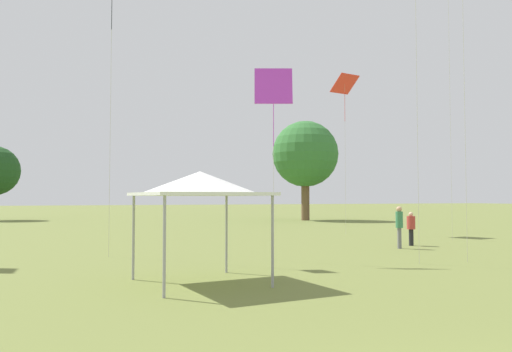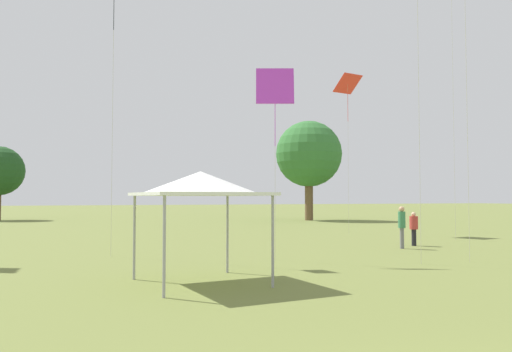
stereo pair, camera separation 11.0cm
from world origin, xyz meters
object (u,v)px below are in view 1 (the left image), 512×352
Objects in this scene: canopy_tent at (200,184)px; kite_2 at (345,86)px; person_standing_2 at (399,223)px; person_standing_0 at (411,226)px; distant_tree_1 at (305,154)px; kite_4 at (273,88)px.

kite_2 is (12.95, 13.74, 6.53)m from canopy_tent.
person_standing_2 is at bearing 27.10° from canopy_tent.
person_standing_2 is 0.54× the size of canopy_tent.
kite_2 reaches higher than person_standing_0.
distant_tree_1 reaches higher than person_standing_0.
canopy_tent is 19.98m from kite_2.
kite_2 is at bearing 25.39° from person_standing_2.
kite_4 is at bearing 82.47° from kite_2.
kite_2 is 1.00× the size of distant_tree_1.
canopy_tent is at bearing -121.73° from distant_tree_1.
person_standing_0 is 13.32m from canopy_tent.
distant_tree_1 is (7.39, 24.69, 5.54)m from person_standing_0.
kite_4 is (-9.27, -10.13, -2.99)m from kite_2.
person_standing_2 reaches higher than person_standing_0.
person_standing_0 is at bearing 84.28° from kite_4.
distant_tree_1 reaches higher than person_standing_2.
kite_2 reaches higher than kite_4.
kite_4 is 31.31m from distant_tree_1.
canopy_tent is 36.49m from distant_tree_1.
person_standing_0 is 26.36m from distant_tree_1.
canopy_tent is 0.35× the size of kite_2.
canopy_tent reaches higher than person_standing_2.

